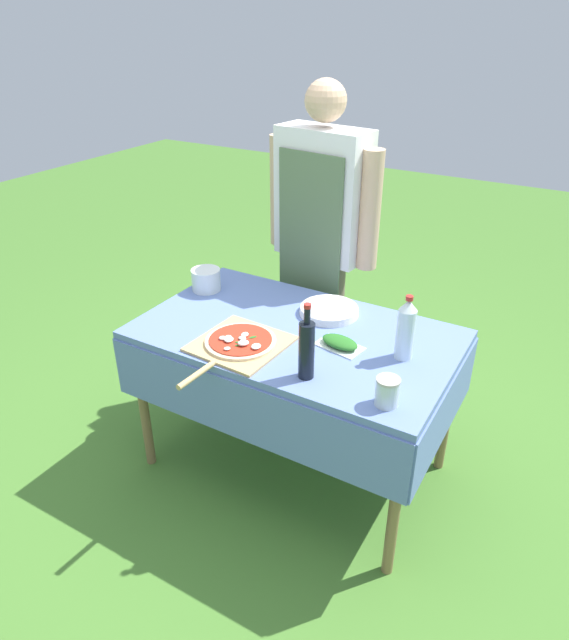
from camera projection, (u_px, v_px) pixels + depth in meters
name	position (u px, v px, depth m)	size (l,w,h in m)	color
ground_plane	(294.00, 463.00, 2.88)	(12.00, 12.00, 0.00)	#477A2D
prep_table	(296.00, 348.00, 2.55)	(1.40, 0.84, 0.77)	#607AB7
person_cook	(321.00, 227.00, 2.94)	(0.65, 0.27, 1.75)	#70604C
pizza_on_peel	(239.00, 343.00, 2.39)	(0.38, 0.57, 0.05)	tan
oil_bottle	(307.00, 349.00, 2.14)	(0.06, 0.06, 0.31)	black
water_bottle	(406.00, 329.00, 2.26)	(0.07, 0.07, 0.28)	silver
herb_container	(340.00, 343.00, 2.39)	(0.21, 0.15, 0.04)	silver
mixing_tub	(206.00, 280.00, 2.86)	(0.15, 0.15, 0.11)	silver
plate_stack	(329.00, 310.00, 2.65)	(0.28, 0.28, 0.03)	white
sauce_jar	(387.00, 393.00, 2.03)	(0.09, 0.09, 0.11)	silver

